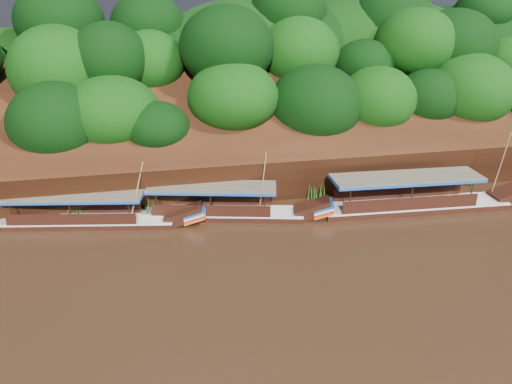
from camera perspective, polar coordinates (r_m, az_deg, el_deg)
The scene contains 6 objects.
ground at distance 29.09m, azimuth 1.43°, elevation -9.01°, with size 160.00×160.00×0.00m, color black.
riverbank at distance 49.06m, azimuth -4.65°, elevation 6.61°, with size 120.00×30.06×19.40m.
boat_0 at distance 38.66m, azimuth 18.82°, elevation -1.00°, with size 16.47×3.65×6.50m.
boat_1 at distance 35.41m, azimuth -2.74°, elevation -2.04°, with size 13.58×5.01×5.54m.
boat_2 at distance 35.93m, azimuth -17.65°, elevation -2.81°, with size 14.16×4.29×4.79m.
reeds at distance 36.66m, azimuth -6.05°, elevation -0.66°, with size 49.76×2.61×2.04m.
Camera 1 is at (-5.79, -24.16, 15.13)m, focal length 35.00 mm.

